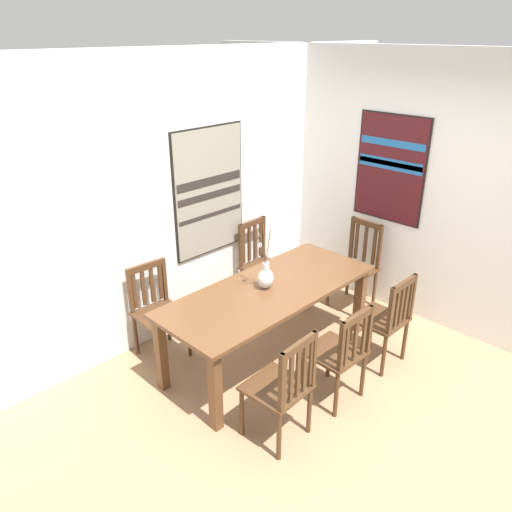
{
  "coord_description": "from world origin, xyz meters",
  "views": [
    {
      "loc": [
        -2.73,
        -1.89,
        2.83
      ],
      "look_at": [
        0.09,
        0.89,
        1.02
      ],
      "focal_mm": 34.97,
      "sensor_mm": 36.0,
      "label": 1
    }
  ],
  "objects_px": {
    "painting_on_back_wall": "(209,192)",
    "painting_on_side_wall": "(391,168)",
    "chair_3": "(261,262)",
    "dining_table": "(270,298)",
    "chair_0": "(283,386)",
    "chair_2": "(357,264)",
    "chair_1": "(340,352)",
    "chair_4": "(157,309)",
    "chair_5": "(386,318)",
    "centerpiece_vase": "(265,276)"
  },
  "relations": [
    {
      "from": "painting_on_back_wall",
      "to": "painting_on_side_wall",
      "type": "distance_m",
      "value": 1.87
    },
    {
      "from": "painting_on_back_wall",
      "to": "painting_on_side_wall",
      "type": "bearing_deg",
      "value": -38.37
    },
    {
      "from": "chair_3",
      "to": "painting_on_side_wall",
      "type": "relative_size",
      "value": 0.86
    },
    {
      "from": "dining_table",
      "to": "chair_0",
      "type": "bearing_deg",
      "value": -131.3
    },
    {
      "from": "chair_2",
      "to": "dining_table",
      "type": "bearing_deg",
      "value": -179.54
    },
    {
      "from": "chair_1",
      "to": "chair_4",
      "type": "bearing_deg",
      "value": 112.07
    },
    {
      "from": "chair_2",
      "to": "chair_3",
      "type": "xyz_separation_m",
      "value": [
        -0.7,
        0.79,
        0.0
      ]
    },
    {
      "from": "chair_1",
      "to": "chair_5",
      "type": "relative_size",
      "value": 0.98
    },
    {
      "from": "chair_2",
      "to": "painting_on_back_wall",
      "type": "distance_m",
      "value": 1.8
    },
    {
      "from": "chair_2",
      "to": "chair_3",
      "type": "distance_m",
      "value": 1.05
    },
    {
      "from": "dining_table",
      "to": "chair_5",
      "type": "relative_size",
      "value": 2.33
    },
    {
      "from": "chair_3",
      "to": "painting_on_side_wall",
      "type": "height_order",
      "value": "painting_on_side_wall"
    },
    {
      "from": "chair_4",
      "to": "chair_1",
      "type": "bearing_deg",
      "value": -67.93
    },
    {
      "from": "chair_4",
      "to": "chair_5",
      "type": "distance_m",
      "value": 2.09
    },
    {
      "from": "chair_3",
      "to": "painting_on_side_wall",
      "type": "bearing_deg",
      "value": -44.34
    },
    {
      "from": "chair_0",
      "to": "chair_2",
      "type": "bearing_deg",
      "value": 20.59
    },
    {
      "from": "centerpiece_vase",
      "to": "painting_on_side_wall",
      "type": "xyz_separation_m",
      "value": [
        1.68,
        -0.16,
        0.69
      ]
    },
    {
      "from": "centerpiece_vase",
      "to": "chair_1",
      "type": "xyz_separation_m",
      "value": [
        -0.01,
        -0.84,
        -0.39
      ]
    },
    {
      "from": "dining_table",
      "to": "chair_0",
      "type": "relative_size",
      "value": 2.27
    },
    {
      "from": "centerpiece_vase",
      "to": "chair_1",
      "type": "relative_size",
      "value": 0.68
    },
    {
      "from": "chair_0",
      "to": "chair_5",
      "type": "height_order",
      "value": "chair_0"
    },
    {
      "from": "centerpiece_vase",
      "to": "painting_on_back_wall",
      "type": "bearing_deg",
      "value": 77.44
    },
    {
      "from": "chair_3",
      "to": "chair_5",
      "type": "xyz_separation_m",
      "value": [
        -0.04,
        -1.6,
        -0.01
      ]
    },
    {
      "from": "chair_4",
      "to": "painting_on_back_wall",
      "type": "xyz_separation_m",
      "value": [
        0.88,
        0.24,
        0.89
      ]
    },
    {
      "from": "chair_0",
      "to": "chair_4",
      "type": "xyz_separation_m",
      "value": [
        0.0,
        1.57,
        -0.01
      ]
    },
    {
      "from": "painting_on_side_wall",
      "to": "chair_3",
      "type": "bearing_deg",
      "value": 135.66
    },
    {
      "from": "chair_2",
      "to": "chair_5",
      "type": "xyz_separation_m",
      "value": [
        -0.73,
        -0.81,
        -0.01
      ]
    },
    {
      "from": "chair_1",
      "to": "chair_4",
      "type": "xyz_separation_m",
      "value": [
        -0.65,
        1.59,
        0.01
      ]
    },
    {
      "from": "chair_3",
      "to": "painting_on_back_wall",
      "type": "relative_size",
      "value": 0.73
    },
    {
      "from": "painting_on_back_wall",
      "to": "chair_2",
      "type": "bearing_deg",
      "value": -40.17
    },
    {
      "from": "centerpiece_vase",
      "to": "chair_2",
      "type": "xyz_separation_m",
      "value": [
        1.43,
        -0.02,
        -0.36
      ]
    },
    {
      "from": "chair_3",
      "to": "chair_0",
      "type": "bearing_deg",
      "value": -131.45
    },
    {
      "from": "chair_4",
      "to": "painting_on_back_wall",
      "type": "height_order",
      "value": "painting_on_back_wall"
    },
    {
      "from": "centerpiece_vase",
      "to": "chair_1",
      "type": "height_order",
      "value": "centerpiece_vase"
    },
    {
      "from": "chair_0",
      "to": "chair_3",
      "type": "height_order",
      "value": "chair_3"
    },
    {
      "from": "dining_table",
      "to": "chair_3",
      "type": "bearing_deg",
      "value": 48.41
    },
    {
      "from": "chair_0",
      "to": "painting_on_side_wall",
      "type": "distance_m",
      "value": 2.64
    },
    {
      "from": "chair_5",
      "to": "chair_3",
      "type": "bearing_deg",
      "value": 88.72
    },
    {
      "from": "chair_4",
      "to": "chair_3",
      "type": "bearing_deg",
      "value": 0.35
    },
    {
      "from": "centerpiece_vase",
      "to": "chair_3",
      "type": "relative_size",
      "value": 0.63
    },
    {
      "from": "centerpiece_vase",
      "to": "chair_5",
      "type": "height_order",
      "value": "centerpiece_vase"
    },
    {
      "from": "centerpiece_vase",
      "to": "dining_table",
      "type": "bearing_deg",
      "value": -58.53
    },
    {
      "from": "chair_5",
      "to": "painting_on_side_wall",
      "type": "relative_size",
      "value": 0.81
    },
    {
      "from": "chair_1",
      "to": "painting_on_back_wall",
      "type": "distance_m",
      "value": 2.05
    },
    {
      "from": "chair_5",
      "to": "chair_2",
      "type": "bearing_deg",
      "value": 47.95
    },
    {
      "from": "dining_table",
      "to": "centerpiece_vase",
      "type": "bearing_deg",
      "value": 121.47
    },
    {
      "from": "chair_0",
      "to": "painting_on_side_wall",
      "type": "bearing_deg",
      "value": 15.47
    },
    {
      "from": "chair_1",
      "to": "painting_on_side_wall",
      "type": "xyz_separation_m",
      "value": [
        1.69,
        0.68,
        1.07
      ]
    },
    {
      "from": "chair_2",
      "to": "chair_0",
      "type": "bearing_deg",
      "value": -159.41
    },
    {
      "from": "chair_4",
      "to": "painting_on_side_wall",
      "type": "xyz_separation_m",
      "value": [
        2.34,
        -0.92,
        1.06
      ]
    }
  ]
}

